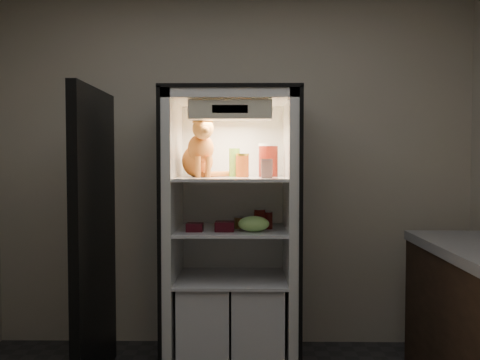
% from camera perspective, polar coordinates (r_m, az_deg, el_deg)
% --- Properties ---
extents(room_shell, '(3.60, 3.60, 3.60)m').
position_cam_1_polar(room_shell, '(2.28, -1.95, 7.34)').
color(room_shell, white).
rests_on(room_shell, floor).
extents(refrigerator, '(0.90, 0.72, 1.88)m').
position_cam_1_polar(refrigerator, '(3.71, -0.88, -7.37)').
color(refrigerator, white).
rests_on(refrigerator, floor).
extents(fridge_door, '(0.08, 0.87, 1.85)m').
position_cam_1_polar(fridge_door, '(3.47, -15.29, -6.08)').
color(fridge_door, black).
rests_on(fridge_door, floor).
extents(tabby_cat, '(0.39, 0.42, 0.43)m').
position_cam_1_polar(tabby_cat, '(3.64, -4.35, 2.85)').
color(tabby_cat, orange).
rests_on(tabby_cat, refrigerator).
extents(parmesan_shaker, '(0.08, 0.08, 0.19)m').
position_cam_1_polar(parmesan_shaker, '(3.67, -0.60, 1.88)').
color(parmesan_shaker, '#248525').
rests_on(parmesan_shaker, refrigerator).
extents(mayo_tub, '(0.08, 0.08, 0.12)m').
position_cam_1_polar(mayo_tub, '(3.74, -0.49, 1.29)').
color(mayo_tub, white).
rests_on(mayo_tub, refrigerator).
extents(salsa_jar, '(0.09, 0.09, 0.16)m').
position_cam_1_polar(salsa_jar, '(3.61, 0.25, 1.59)').
color(salsa_jar, maroon).
rests_on(salsa_jar, refrigerator).
extents(pepper_jar, '(0.14, 0.14, 0.23)m').
position_cam_1_polar(pepper_jar, '(3.70, 3.03, 2.14)').
color(pepper_jar, maroon).
rests_on(pepper_jar, refrigerator).
extents(cream_carton, '(0.07, 0.07, 0.12)m').
position_cam_1_polar(cream_carton, '(3.44, 2.86, 1.24)').
color(cream_carton, silver).
rests_on(cream_carton, refrigerator).
extents(soda_can_a, '(0.06, 0.06, 0.11)m').
position_cam_1_polar(soda_can_a, '(3.71, 1.94, -4.18)').
color(soda_can_a, black).
rests_on(soda_can_a, refrigerator).
extents(soda_can_b, '(0.06, 0.06, 0.12)m').
position_cam_1_polar(soda_can_b, '(3.62, 2.99, -4.30)').
color(soda_can_b, black).
rests_on(soda_can_b, refrigerator).
extents(soda_can_c, '(0.08, 0.08, 0.14)m').
position_cam_1_polar(soda_can_c, '(3.59, 2.12, -4.19)').
color(soda_can_c, black).
rests_on(soda_can_c, refrigerator).
extents(condiment_jar, '(0.06, 0.06, 0.08)m').
position_cam_1_polar(condiment_jar, '(3.63, -0.13, -4.54)').
color(condiment_jar, brown).
rests_on(condiment_jar, refrigerator).
extents(grape_bag, '(0.20, 0.15, 0.10)m').
position_cam_1_polar(grape_bag, '(3.48, 1.47, -4.70)').
color(grape_bag, '#7BB554').
rests_on(grape_bag, refrigerator).
extents(berry_box_left, '(0.11, 0.11, 0.05)m').
position_cam_1_polar(berry_box_left, '(3.51, -4.85, -5.04)').
color(berry_box_left, '#430B11').
rests_on(berry_box_left, refrigerator).
extents(berry_box_right, '(0.12, 0.12, 0.06)m').
position_cam_1_polar(berry_box_right, '(3.51, -1.65, -4.96)').
color(berry_box_right, '#430B11').
rests_on(berry_box_right, refrigerator).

